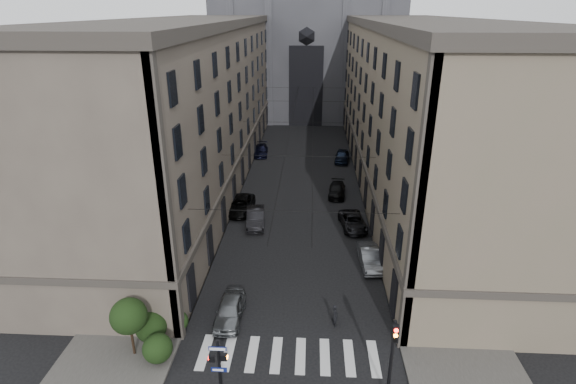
% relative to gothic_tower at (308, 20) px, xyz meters
% --- Properties ---
extents(sidewalk_left, '(7.00, 80.00, 0.15)m').
position_rel_gothic_tower_xyz_m(sidewalk_left, '(-10.50, -38.96, -17.72)').
color(sidewalk_left, '#383533').
rests_on(sidewalk_left, ground).
extents(sidewalk_right, '(7.00, 80.00, 0.15)m').
position_rel_gothic_tower_xyz_m(sidewalk_right, '(10.50, -38.96, -17.72)').
color(sidewalk_right, '#383533').
rests_on(sidewalk_right, ground).
extents(zebra_crossing, '(11.00, 3.20, 0.01)m').
position_rel_gothic_tower_xyz_m(zebra_crossing, '(0.00, -69.96, -17.79)').
color(zebra_crossing, beige).
rests_on(zebra_crossing, ground).
extents(building_left, '(13.60, 60.60, 18.85)m').
position_rel_gothic_tower_xyz_m(building_left, '(-13.44, -38.96, -8.45)').
color(building_left, '#4D443B').
rests_on(building_left, ground).
extents(building_right, '(13.60, 60.60, 18.85)m').
position_rel_gothic_tower_xyz_m(building_right, '(13.44, -38.96, -8.45)').
color(building_right, brown).
rests_on(building_right, ground).
extents(gothic_tower, '(35.00, 23.00, 58.00)m').
position_rel_gothic_tower_xyz_m(gothic_tower, '(0.00, 0.00, 0.00)').
color(gothic_tower, '#2D2D33').
rests_on(gothic_tower, ground).
extents(pedestrian_signal_left, '(1.02, 0.38, 4.00)m').
position_rel_gothic_tower_xyz_m(pedestrian_signal_left, '(-3.51, -73.46, -15.48)').
color(pedestrian_signal_left, black).
rests_on(pedestrian_signal_left, ground).
extents(traffic_light_right, '(0.34, 0.50, 5.20)m').
position_rel_gothic_tower_xyz_m(traffic_light_right, '(5.60, -73.04, -14.51)').
color(traffic_light_right, black).
rests_on(traffic_light_right, ground).
extents(shrub_cluster, '(3.90, 4.40, 3.90)m').
position_rel_gothic_tower_xyz_m(shrub_cluster, '(-8.72, -69.95, -16.00)').
color(shrub_cluster, black).
rests_on(shrub_cluster, sidewalk_left).
extents(tram_wires, '(14.00, 60.00, 0.43)m').
position_rel_gothic_tower_xyz_m(tram_wires, '(0.00, -39.33, -10.55)').
color(tram_wires, black).
rests_on(tram_wires, ground).
extents(car_left_near, '(1.86, 4.48, 1.52)m').
position_rel_gothic_tower_xyz_m(car_left_near, '(-4.20, -66.68, -17.04)').
color(car_left_near, slate).
rests_on(car_left_near, ground).
extents(car_left_midnear, '(2.18, 5.03, 1.61)m').
position_rel_gothic_tower_xyz_m(car_left_midnear, '(-4.20, -52.06, -16.99)').
color(car_left_midnear, black).
rests_on(car_left_midnear, ground).
extents(car_left_midfar, '(2.58, 5.48, 1.52)m').
position_rel_gothic_tower_xyz_m(car_left_midfar, '(-6.12, -49.06, -17.04)').
color(car_left_midfar, black).
rests_on(car_left_midfar, ground).
extents(car_left_far, '(2.29, 5.04, 1.43)m').
position_rel_gothic_tower_xyz_m(car_left_far, '(-6.20, -29.19, -17.08)').
color(car_left_far, black).
rests_on(car_left_far, ground).
extents(car_right_near, '(1.88, 4.60, 1.48)m').
position_rel_gothic_tower_xyz_m(car_right_near, '(6.20, -59.08, -17.06)').
color(car_right_near, slate).
rests_on(car_right_near, ground).
extents(car_right_midnear, '(2.86, 5.12, 1.35)m').
position_rel_gothic_tower_xyz_m(car_right_midnear, '(5.36, -52.19, -17.12)').
color(car_right_midnear, black).
rests_on(car_right_midnear, ground).
extents(car_right_midfar, '(2.25, 4.67, 1.31)m').
position_rel_gothic_tower_xyz_m(car_right_midfar, '(4.20, -44.02, -17.14)').
color(car_right_midfar, black).
rests_on(car_right_midfar, ground).
extents(car_right_far, '(2.43, 4.85, 1.59)m').
position_rel_gothic_tower_xyz_m(car_right_far, '(5.49, -31.61, -17.00)').
color(car_right_far, black).
rests_on(car_right_far, ground).
extents(pedestrian, '(0.60, 0.71, 1.66)m').
position_rel_gothic_tower_xyz_m(pedestrian, '(2.96, -66.96, -16.97)').
color(pedestrian, black).
rests_on(pedestrian, ground).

